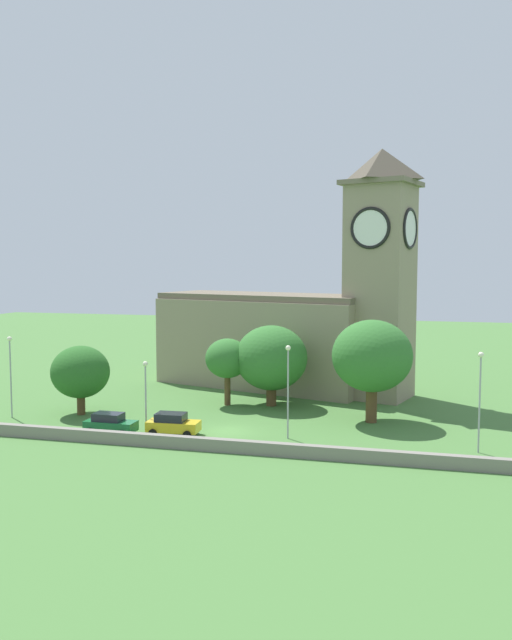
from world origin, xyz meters
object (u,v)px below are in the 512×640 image
(tree_riverside_east, at_px, (271,358))
(car_yellow, at_px, (173,424))
(streetlamp_east_mid, at_px, (480,387))
(tree_riverside_west, at_px, (80,372))
(church, at_px, (296,322))
(tree_by_tower, at_px, (372,356))
(car_green, at_px, (110,424))
(streetlamp_west_mid, at_px, (146,384))
(tree_churchyard, at_px, (227,359))
(streetlamp_central, at_px, (288,377))
(streetlamp_west_end, at_px, (10,364))

(tree_riverside_east, bearing_deg, car_yellow, -112.17)
(streetlamp_east_mid, distance_m, tree_riverside_west, 36.22)
(church, relative_size, tree_riverside_east, 3.82)
(streetlamp_east_mid, bearing_deg, tree_by_tower, 138.46)
(car_green, height_order, streetlamp_west_mid, streetlamp_west_mid)
(tree_churchyard, bearing_deg, tree_riverside_west, -148.83)
(streetlamp_west_mid, height_order, streetlamp_central, streetlamp_central)
(car_yellow, height_order, tree_by_tower, tree_by_tower)
(streetlamp_west_mid, relative_size, tree_churchyard, 0.89)
(streetlamp_west_mid, height_order, tree_churchyard, tree_churchyard)
(car_yellow, height_order, tree_churchyard, tree_churchyard)
(car_green, bearing_deg, tree_riverside_west, 135.43)
(car_yellow, distance_m, streetlamp_west_mid, 4.26)
(streetlamp_east_mid, bearing_deg, streetlamp_west_end, 178.52)
(tree_riverside_east, relative_size, tree_churchyard, 1.20)
(streetlamp_central, relative_size, tree_riverside_east, 0.95)
(tree_riverside_west, bearing_deg, tree_by_tower, 8.05)
(car_yellow, xyz_separation_m, tree_riverside_east, (5.43, 13.33, 3.94))
(church, relative_size, tree_riverside_west, 4.73)
(tree_churchyard, bearing_deg, streetlamp_west_end, -150.22)
(streetlamp_west_mid, bearing_deg, streetlamp_west_end, 174.19)
(streetlamp_east_mid, relative_size, tree_riverside_west, 1.18)
(streetlamp_west_mid, height_order, tree_by_tower, tree_by_tower)
(church, bearing_deg, tree_riverside_west, -134.00)
(tree_riverside_east, distance_m, tree_riverside_west, 18.80)
(streetlamp_east_mid, bearing_deg, tree_churchyard, 154.20)
(car_green, distance_m, streetlamp_west_mid, 4.46)
(tree_riverside_east, bearing_deg, streetlamp_east_mid, -32.67)
(car_green, relative_size, tree_riverside_east, 0.54)
(streetlamp_west_end, bearing_deg, streetlamp_central, -1.58)
(streetlamp_west_end, bearing_deg, church, 42.13)
(streetlamp_west_end, height_order, tree_riverside_west, streetlamp_west_end)
(streetlamp_east_mid, bearing_deg, streetlamp_west_mid, -179.21)
(car_yellow, bearing_deg, church, 75.25)
(streetlamp_central, bearing_deg, church, 99.49)
(car_green, relative_size, streetlamp_east_mid, 0.57)
(streetlamp_east_mid, bearing_deg, car_yellow, -177.64)
(car_yellow, relative_size, streetlamp_west_end, 0.59)
(church, bearing_deg, tree_churchyard, -115.41)
(streetlamp_west_end, relative_size, tree_churchyard, 1.12)
(tree_riverside_west, bearing_deg, streetlamp_west_mid, -26.36)
(church, xyz_separation_m, tree_churchyard, (-5.00, -10.52, -2.94))
(car_yellow, xyz_separation_m, tree_by_tower, (15.88, 8.77, 5.13))
(streetlamp_east_mid, xyz_separation_m, tree_by_tower, (-8.76, 7.76, 0.95))
(church, bearing_deg, streetlamp_east_mid, -49.69)
(car_green, relative_size, streetlamp_west_end, 0.58)
(tree_riverside_east, bearing_deg, church, 86.40)
(church, height_order, car_yellow, church)
(streetlamp_west_mid, bearing_deg, streetlamp_east_mid, 0.79)
(streetlamp_east_mid, xyz_separation_m, tree_churchyard, (-23.60, 11.40, -0.34))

